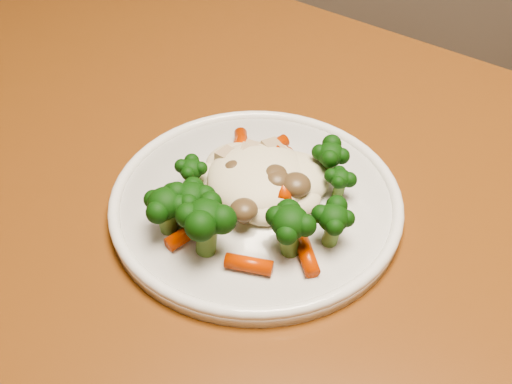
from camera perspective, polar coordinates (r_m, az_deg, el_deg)
dining_table at (r=0.60m, az=-3.44°, el=-11.19°), size 1.44×1.23×0.75m
plate at (r=0.55m, az=0.00°, el=-1.06°), size 0.25×0.25×0.01m
meal at (r=0.52m, az=-0.35°, el=0.07°), size 0.17×0.17×0.05m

